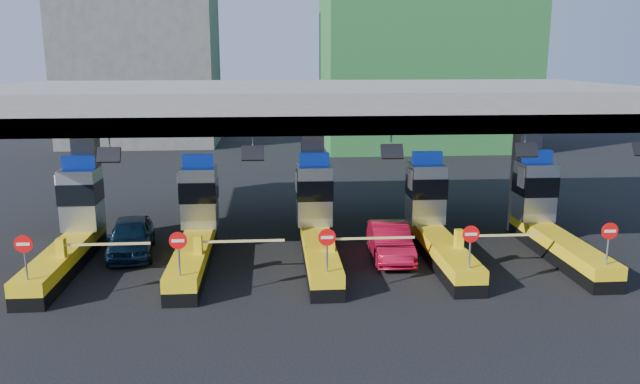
{
  "coord_description": "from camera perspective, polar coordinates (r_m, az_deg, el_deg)",
  "views": [
    {
      "loc": [
        -1.82,
        -24.89,
        8.3
      ],
      "look_at": [
        0.12,
        0.0,
        2.81
      ],
      "focal_mm": 35.0,
      "sensor_mm": 36.0,
      "label": 1
    }
  ],
  "objects": [
    {
      "name": "ground",
      "position": [
        26.3,
        -0.26,
        -5.99
      ],
      "size": [
        120.0,
        120.0,
        0.0
      ],
      "primitive_type": "plane",
      "color": "black",
      "rests_on": "ground"
    },
    {
      "name": "toll_lane_far_right",
      "position": [
        28.65,
        20.09,
        -2.31
      ],
      "size": [
        4.43,
        8.0,
        4.16
      ],
      "color": "black",
      "rests_on": "ground"
    },
    {
      "name": "van",
      "position": [
        27.68,
        -16.89,
        -3.91
      ],
      "size": [
        2.45,
        4.78,
        1.56
      ],
      "primitive_type": "imported",
      "rotation": [
        0.0,
        0.0,
        0.14
      ],
      "color": "black",
      "rests_on": "ground"
    },
    {
      "name": "bg_building_concrete",
      "position": [
        62.1,
        -16.15,
        12.58
      ],
      "size": [
        14.0,
        10.0,
        18.0
      ],
      "primitive_type": "cube",
      "color": "#4C4C49",
      "rests_on": "ground"
    },
    {
      "name": "toll_canopy",
      "position": [
        27.9,
        -0.7,
        7.95
      ],
      "size": [
        28.0,
        12.09,
        7.0
      ],
      "color": "slate",
      "rests_on": "ground"
    },
    {
      "name": "toll_lane_left",
      "position": [
        26.29,
        -11.25,
        -3.06
      ],
      "size": [
        4.43,
        8.0,
        4.16
      ],
      "color": "black",
      "rests_on": "ground"
    },
    {
      "name": "toll_lane_center",
      "position": [
        26.16,
        -0.3,
        -2.9
      ],
      "size": [
        4.43,
        8.0,
        4.16
      ],
      "color": "black",
      "rests_on": "ground"
    },
    {
      "name": "toll_lane_right",
      "position": [
        26.97,
        10.37,
        -2.63
      ],
      "size": [
        4.43,
        8.0,
        4.16
      ],
      "color": "black",
      "rests_on": "ground"
    },
    {
      "name": "toll_lane_far_left",
      "position": [
        27.35,
        -21.72,
        -3.12
      ],
      "size": [
        4.43,
        8.0,
        4.16
      ],
      "color": "black",
      "rests_on": "ground"
    },
    {
      "name": "red_car",
      "position": [
        26.16,
        6.44,
        -4.52
      ],
      "size": [
        1.7,
        4.44,
        1.44
      ],
      "primitive_type": "imported",
      "rotation": [
        0.0,
        0.0,
        -0.04
      ],
      "color": "#A30C26",
      "rests_on": "ground"
    }
  ]
}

